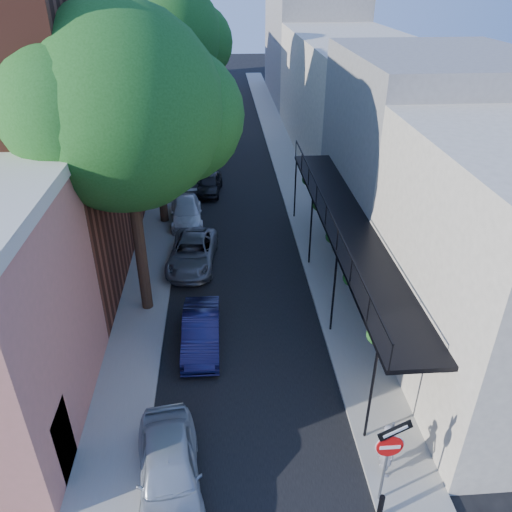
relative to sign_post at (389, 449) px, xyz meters
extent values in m
cube|color=black|center=(-3.16, 29.03, -2.03)|extent=(6.00, 64.00, 0.01)
cube|color=gray|center=(-7.16, 29.03, -1.98)|extent=(2.00, 64.00, 0.12)
cube|color=gray|center=(0.84, 29.03, -1.98)|extent=(2.00, 64.00, 0.12)
cube|color=beige|center=(-8.21, 1.53, -0.84)|extent=(0.10, 1.20, 2.20)
cube|color=gray|center=(-8.18, 13.03, 5.96)|extent=(0.06, 7.00, 4.00)
cube|color=gray|center=(-12.16, 25.03, 2.46)|extent=(8.00, 12.00, 9.00)
cube|color=beige|center=(-12.16, 39.03, 2.96)|extent=(8.00, 16.00, 10.00)
cube|color=tan|center=(-12.16, 53.03, 1.96)|extent=(8.00, 12.00, 8.00)
cube|color=gray|center=(5.84, 14.03, 2.46)|extent=(8.00, 10.00, 9.00)
cube|color=beige|center=(5.84, 29.03, 1.96)|extent=(8.00, 20.00, 8.00)
cube|color=gray|center=(5.84, 47.03, 2.96)|extent=(8.00, 16.00, 10.00)
cube|color=black|center=(1.04, 9.03, 1.46)|extent=(2.00, 16.00, 0.15)
cube|color=black|center=(0.09, 9.03, 2.34)|extent=(0.05, 16.00, 0.05)
cylinder|color=black|center=(0.14, 2.03, -0.23)|extent=(0.08, 0.08, 3.40)
cylinder|color=black|center=(0.14, 17.03, -0.23)|extent=(0.08, 0.08, 3.40)
sphere|color=#1A4D16|center=(0.44, 3.03, 1.01)|extent=(0.60, 0.60, 0.60)
sphere|color=#1A4D16|center=(0.44, 9.03, 1.01)|extent=(0.60, 0.60, 0.60)
sphere|color=#1A4D16|center=(0.44, 15.03, 1.01)|extent=(0.60, 0.60, 0.60)
cylinder|color=#595B60|center=(-0.01, 0.03, -0.59)|extent=(0.07, 0.07, 2.90)
cylinder|color=red|center=(-0.01, -0.01, 0.11)|extent=(0.66, 0.04, 0.66)
cube|color=white|center=(-0.01, -0.04, 0.11)|extent=(0.50, 0.02, 0.10)
cylinder|color=white|center=(-0.01, 0.01, 0.11)|extent=(0.70, 0.02, 0.70)
cube|color=black|center=(0.04, -0.02, 0.66)|extent=(0.89, 0.15, 0.58)
cube|color=white|center=(0.04, -0.05, 0.66)|extent=(0.60, 0.10, 0.31)
cylinder|color=black|center=(-0.16, -0.47, -1.52)|extent=(0.14, 0.14, 0.80)
cylinder|color=#301E13|center=(-6.96, 9.03, 1.46)|extent=(0.44, 0.44, 7.00)
sphere|color=#1A4D16|center=(-6.96, 9.03, 5.98)|extent=(6.80, 6.80, 6.80)
sphere|color=#1A4D16|center=(-5.26, 10.05, 5.48)|extent=(4.76, 4.76, 4.76)
cylinder|color=#301E13|center=(-6.96, 17.03, 1.11)|extent=(0.44, 0.44, 6.30)
sphere|color=#1A4D16|center=(-6.96, 17.03, 5.16)|extent=(6.00, 6.00, 6.00)
sphere|color=#1A4D16|center=(-5.46, 17.93, 4.66)|extent=(4.20, 4.20, 4.20)
cylinder|color=#301E13|center=(-6.96, 26.03, 1.64)|extent=(0.44, 0.44, 7.35)
sphere|color=#1A4D16|center=(-6.96, 26.03, 6.36)|extent=(7.00, 7.00, 7.00)
sphere|color=#1A4D16|center=(-5.21, 27.08, 5.86)|extent=(4.90, 4.90, 4.90)
imported|color=#9CA5AD|center=(-5.41, 0.83, -1.34)|extent=(2.16, 4.26, 1.39)
imported|color=#12123A|center=(-4.72, 6.60, -1.41)|extent=(1.34, 3.79, 1.25)
imported|color=slate|center=(-5.25, 12.42, -1.41)|extent=(2.45, 4.63, 1.24)
imported|color=white|center=(-5.76, 16.99, -1.45)|extent=(1.94, 4.17, 1.18)
imported|color=black|center=(-4.56, 21.04, -1.45)|extent=(1.76, 3.59, 1.18)
imported|color=gray|center=(-5.59, 25.02, -1.45)|extent=(1.36, 3.61, 1.18)
imported|color=gray|center=(0.34, 0.83, -1.04)|extent=(0.42, 0.64, 1.74)
camera|label=1|loc=(-3.76, -7.76, 9.96)|focal=35.00mm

